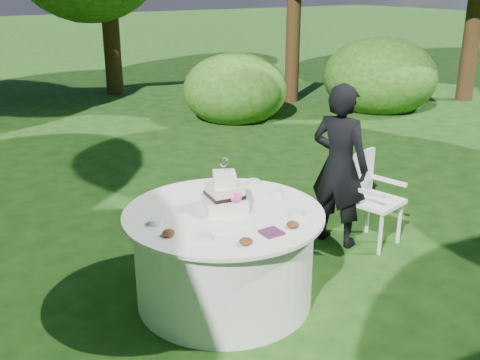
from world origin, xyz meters
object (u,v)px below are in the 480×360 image
(guest, at_px, (339,166))
(cake, at_px, (225,195))
(napkins, at_px, (272,232))
(chair, at_px, (369,192))
(table, at_px, (224,256))

(guest, bearing_deg, cake, 80.88)
(guest, xyz_separation_m, cake, (-1.44, -0.29, 0.09))
(napkins, height_order, guest, guest)
(guest, bearing_deg, chair, -139.26)
(napkins, bearing_deg, chair, 22.88)
(napkins, bearing_deg, cake, 94.74)
(guest, relative_size, chair, 1.76)
(table, relative_size, chair, 1.74)
(napkins, distance_m, cake, 0.57)
(guest, distance_m, cake, 1.47)
(napkins, height_order, table, napkins)
(table, xyz_separation_m, cake, (0.04, 0.04, 0.50))
(guest, distance_m, chair, 0.41)
(table, bearing_deg, chair, 5.84)
(cake, height_order, chair, cake)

